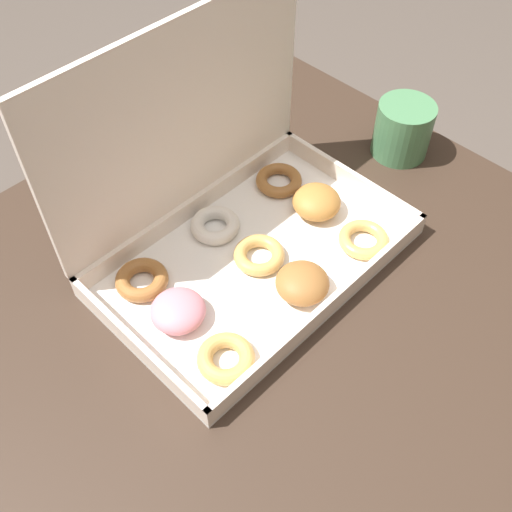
# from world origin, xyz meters

# --- Properties ---
(ground_plane) EXTENTS (8.00, 8.00, 0.00)m
(ground_plane) POSITION_xyz_m (0.00, 0.00, 0.00)
(ground_plane) COLOR #564C44
(dining_table) EXTENTS (0.92, 0.84, 0.77)m
(dining_table) POSITION_xyz_m (0.00, 0.00, 0.65)
(dining_table) COLOR #38281E
(dining_table) RESTS_ON ground_plane
(donut_box) EXTENTS (0.42, 0.27, 0.31)m
(donut_box) POSITION_xyz_m (0.04, 0.08, 0.83)
(donut_box) COLOR white
(donut_box) RESTS_ON dining_table
(coffee_mug) EXTENTS (0.09, 0.09, 0.09)m
(coffee_mug) POSITION_xyz_m (0.37, 0.04, 0.82)
(coffee_mug) COLOR #4C8456
(coffee_mug) RESTS_ON dining_table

